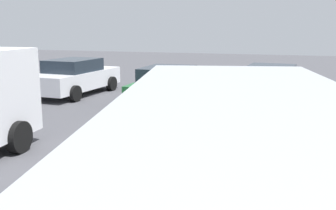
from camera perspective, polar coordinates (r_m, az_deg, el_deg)
name	(u,v)px	position (r m, az deg, el deg)	size (l,w,h in m)	color
ground_plane	(180,142)	(9.62, 1.72, -5.37)	(60.00, 60.00, 0.00)	#47474C
art_car_decorated	(181,114)	(9.53, 1.91, -1.37)	(4.66, 2.18, 1.64)	beige
parked_sedan_row_back_center	(75,77)	(16.45, -13.25, 4.00)	(4.49, 2.22, 1.45)	white
parked_sedan_behind_left	(269,84)	(14.83, 14.44, 2.96)	(4.59, 2.32, 1.33)	black
parked_sedan_near_right	(169,85)	(14.08, 0.14, 2.93)	(4.38, 2.06, 1.35)	#1E602D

